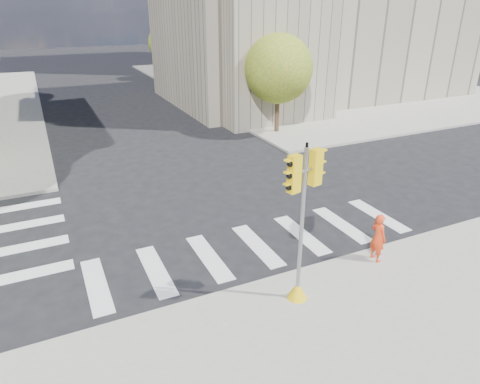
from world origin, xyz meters
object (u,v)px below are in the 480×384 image
object	(u,v)px
lamp_near	(256,53)
traffic_signal	(301,238)
photographer	(378,237)
lamp_far	(189,39)

from	to	relation	value
lamp_near	traffic_signal	xyz separation A→B (m)	(-8.51, -19.20, -2.51)
traffic_signal	photographer	world-z (taller)	traffic_signal
lamp_near	photographer	world-z (taller)	lamp_near
traffic_signal	photographer	size ratio (longest dim) A/B	2.81
lamp_far	photographer	xyz separation A→B (m)	(-5.18, -32.60, -3.62)
lamp_far	traffic_signal	world-z (taller)	lamp_far
lamp_far	photographer	world-z (taller)	lamp_far
photographer	lamp_far	bearing A→B (deg)	-10.35
lamp_near	photographer	bearing A→B (deg)	-105.57
traffic_signal	lamp_far	bearing A→B (deg)	62.15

